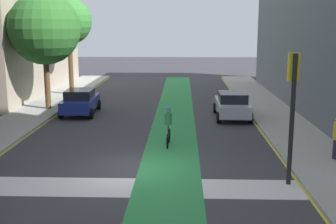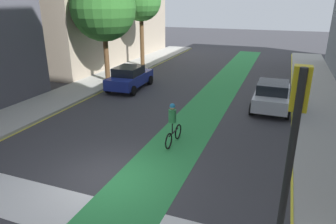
{
  "view_description": "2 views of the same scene",
  "coord_description": "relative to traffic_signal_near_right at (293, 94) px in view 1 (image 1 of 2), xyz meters",
  "views": [
    {
      "loc": [
        1.84,
        -16.03,
        5.49
      ],
      "look_at": [
        1.16,
        3.99,
        1.46
      ],
      "focal_mm": 46.24,
      "sensor_mm": 36.0,
      "label": 1
    },
    {
      "loc": [
        5.2,
        -7.85,
        5.79
      ],
      "look_at": [
        0.71,
        3.96,
        1.17
      ],
      "focal_mm": 32.76,
      "sensor_mm": 36.0,
      "label": 2
    }
  ],
  "objects": [
    {
      "name": "bike_lane_paint",
      "position": [
        -4.24,
        1.35,
        -3.19
      ],
      "size": [
        2.4,
        60.0,
        0.01
      ],
      "primitive_type": "cube",
      "color": "#2D8C47",
      "rests_on": "ground_plane"
    },
    {
      "name": "ground_plane",
      "position": [
        -5.59,
        1.35,
        -3.19
      ],
      "size": [
        120.0,
        120.0,
        0.0
      ],
      "primitive_type": "plane",
      "color": "#38383D"
    },
    {
      "name": "street_tree_near",
      "position": [
        -12.5,
        12.76,
        2.06
      ],
      "size": [
        4.53,
        4.53,
        7.38
      ],
      "color": "brown",
      "rests_on": "sidewalk_left"
    },
    {
      "name": "car_blue_left_far",
      "position": [
        -10.15,
        11.77,
        -2.39
      ],
      "size": [
        2.15,
        4.26,
        1.57
      ],
      "color": "navy",
      "rests_on": "ground_plane"
    },
    {
      "name": "curb_stripe_right",
      "position": [
        0.41,
        1.35,
        -3.19
      ],
      "size": [
        0.16,
        60.0,
        0.01
      ],
      "primitive_type": "cube",
      "color": "yellow",
      "rests_on": "ground_plane"
    },
    {
      "name": "car_silver_right_far",
      "position": [
        -0.77,
        10.9,
        -2.39
      ],
      "size": [
        2.04,
        4.21,
        1.57
      ],
      "color": "#B2B7BF",
      "rests_on": "ground_plane"
    },
    {
      "name": "street_tree_far",
      "position": [
        -12.49,
        18.79,
        2.55
      ],
      "size": [
        3.52,
        3.52,
        7.39
      ],
      "color": "brown",
      "rests_on": "sidewalk_left"
    },
    {
      "name": "cyclist_in_lane",
      "position": [
        -4.39,
        4.62,
        -2.22
      ],
      "size": [
        0.32,
        1.73,
        1.86
      ],
      "color": "black",
      "rests_on": "ground_plane"
    },
    {
      "name": "sidewalk_right",
      "position": [
        1.91,
        1.35,
        -3.12
      ],
      "size": [
        3.0,
        60.0,
        0.15
      ],
      "primitive_type": "cube",
      "color": "#9E9E99",
      "rests_on": "ground_plane"
    },
    {
      "name": "traffic_signal_near_right",
      "position": [
        0.0,
        0.0,
        0.0
      ],
      "size": [
        0.35,
        0.52,
        4.57
      ],
      "color": "black",
      "rests_on": "ground_plane"
    },
    {
      "name": "crosswalk_band",
      "position": [
        -5.59,
        -0.65,
        -3.19
      ],
      "size": [
        12.0,
        1.8,
        0.01
      ],
      "primitive_type": "cube",
      "color": "silver",
      "rests_on": "ground_plane"
    }
  ]
}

